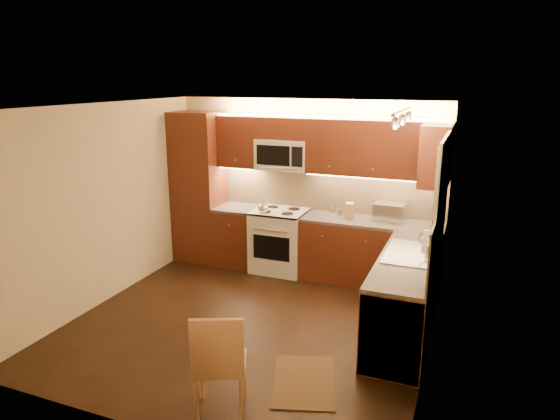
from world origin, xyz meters
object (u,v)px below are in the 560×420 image
at_px(stove, 280,240).
at_px(toaster_oven, 390,212).
at_px(dining_chair, 220,361).
at_px(kettle, 263,206).
at_px(microwave, 283,154).
at_px(knife_block, 350,211).
at_px(sink, 410,247).
at_px(soap_bottle, 425,240).

relative_size(stove, toaster_oven, 2.30).
relative_size(toaster_oven, dining_chair, 0.41).
bearing_deg(kettle, toaster_oven, -12.04).
height_order(microwave, kettle, microwave).
distance_m(knife_block, dining_chair, 3.32).
bearing_deg(sink, microwave, 147.79).
height_order(kettle, knife_block, knife_block).
height_order(toaster_oven, soap_bottle, toaster_oven).
xyz_separation_m(microwave, knife_block, (1.03, -0.10, -0.71)).
xyz_separation_m(stove, sink, (2.00, -1.12, 0.52)).
bearing_deg(sink, stove, 150.64).
height_order(stove, sink, sink).
distance_m(microwave, knife_block, 1.25).
bearing_deg(dining_chair, stove, 79.66).
xyz_separation_m(soap_bottle, dining_chair, (-1.38, -2.40, -0.50)).
distance_m(microwave, kettle, 0.80).
height_order(stove, kettle, kettle).
distance_m(knife_block, soap_bottle, 1.40).
relative_size(microwave, soap_bottle, 4.51).
bearing_deg(knife_block, toaster_oven, -8.62).
relative_size(stove, sink, 1.07).
relative_size(sink, knife_block, 3.91).
bearing_deg(dining_chair, sink, 36.02).
relative_size(kettle, toaster_oven, 0.47).
distance_m(microwave, toaster_oven, 1.71).
distance_m(stove, knife_block, 1.16).
bearing_deg(dining_chair, microwave, 79.16).
bearing_deg(soap_bottle, toaster_oven, 109.92).
distance_m(kettle, toaster_oven, 1.76).
bearing_deg(stove, microwave, 90.00).
bearing_deg(stove, sink, -29.36).
bearing_deg(soap_bottle, knife_block, 131.30).
height_order(microwave, sink, microwave).
distance_m(stove, kettle, 0.62).
relative_size(sink, soap_bottle, 5.10).
xyz_separation_m(kettle, soap_bottle, (2.30, -0.63, -0.03)).
distance_m(sink, knife_block, 1.51).
bearing_deg(stove, soap_bottle, -21.47).
bearing_deg(toaster_oven, dining_chair, -101.81).
relative_size(toaster_oven, soap_bottle, 2.37).
bearing_deg(kettle, microwave, 40.06).
xyz_separation_m(stove, dining_chair, (0.75, -3.24, 0.03)).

